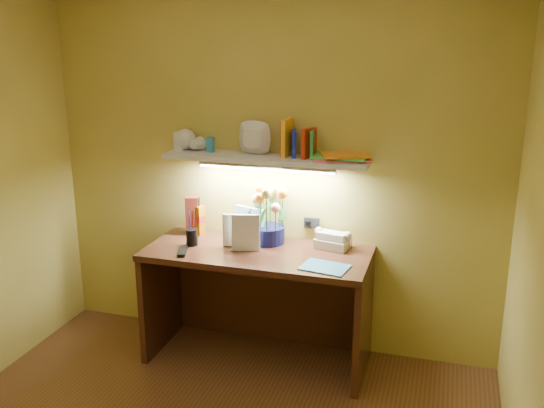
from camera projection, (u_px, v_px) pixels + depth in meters
The scene contains 13 objects.
desk at pixel (257, 306), 3.87m from camera, with size 1.40×0.60×0.75m, color black.
flower_bouquet at pixel (268, 214), 3.87m from camera, with size 0.24×0.24×0.38m, color #0B103D, non-canonical shape.
telephone at pixel (333, 239), 3.80m from camera, with size 0.20×0.15×0.12m, color #E9E7C8, non-canonical shape.
desk_clock at pixel (345, 243), 3.80m from camera, with size 0.07×0.04×0.07m, color silver.
whisky_bottle at pixel (198, 216), 4.04m from camera, with size 0.07×0.07×0.25m, color #A55B08, non-canonical shape.
whisky_box at pixel (192, 215), 4.05m from camera, with size 0.08×0.08×0.26m, color maroon.
pen_cup at pixel (192, 232), 3.84m from camera, with size 0.07×0.07×0.18m, color black.
art_card at pixel (249, 224), 3.94m from camera, with size 0.22×0.04×0.22m, color silver, non-canonical shape.
tv_remote at pixel (183, 251), 3.73m from camera, with size 0.05×0.17×0.02m, color black.
blue_folder at pixel (325, 267), 3.49m from camera, with size 0.26×0.19×0.01m, color teal.
desk_book_a at pixel (223, 230), 3.82m from camera, with size 0.16×0.02×0.22m, color beige.
desk_book_b at pixel (232, 233), 3.73m from camera, with size 0.17×0.02×0.24m, color silver.
wall_shelf at pixel (265, 153), 3.78m from camera, with size 1.32×0.34×0.27m.
Camera 1 is at (1.11, -2.17, 2.06)m, focal length 40.00 mm.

